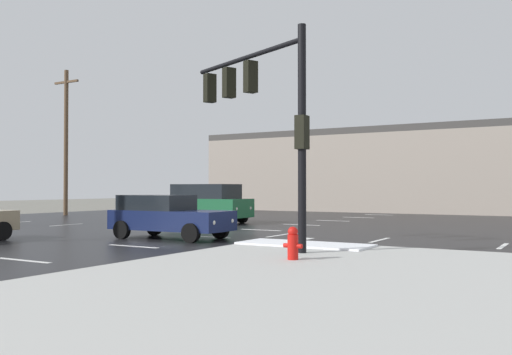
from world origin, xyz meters
TOP-DOWN VIEW (x-y plane):
  - ground_plane at (0.00, 0.00)m, footprint 120.00×120.00m
  - road_asphalt at (0.00, 0.00)m, footprint 44.00×44.00m
  - snow_strip_curbside at (5.00, -4.00)m, footprint 4.00×1.60m
  - lane_markings at (1.20, -1.38)m, footprint 36.15×36.15m
  - traffic_signal_mast at (4.21, -5.11)m, footprint 5.03×2.40m
  - fire_hydrant at (6.23, -7.20)m, footprint 0.48×0.26m
  - strip_building_background at (-3.32, 24.42)m, footprint 25.16×8.00m
  - suv_green at (-4.94, 4.76)m, footprint 4.89×2.30m
  - sedan_navy at (-0.84, -3.33)m, footprint 4.57×2.09m
  - utility_pole_far at (-17.95, 6.79)m, footprint 2.20×0.28m

SIDE VIEW (x-z plane):
  - ground_plane at x=0.00m, z-range 0.00..0.00m
  - road_asphalt at x=0.00m, z-range 0.00..0.02m
  - lane_markings at x=1.20m, z-range 0.02..0.03m
  - snow_strip_curbside at x=5.00m, z-range 0.14..0.20m
  - fire_hydrant at x=6.23m, z-range 0.14..0.93m
  - sedan_navy at x=-0.84m, z-range 0.06..1.64m
  - suv_green at x=-4.94m, z-range 0.08..2.11m
  - strip_building_background at x=-3.32m, z-range 0.00..6.39m
  - traffic_signal_mast at x=4.21m, z-range 1.30..7.39m
  - utility_pole_far at x=-17.95m, z-range 0.22..10.01m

